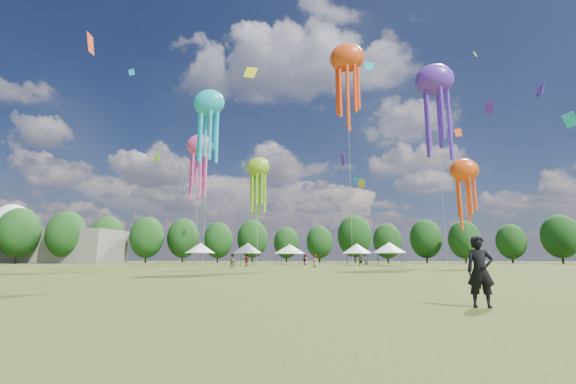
# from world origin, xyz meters

# --- Properties ---
(ground) EXTENTS (300.00, 300.00, 0.00)m
(ground) POSITION_xyz_m (0.00, 0.00, 0.00)
(ground) COLOR #384416
(ground) RESTS_ON ground
(observer_main) EXTENTS (0.64, 0.42, 1.76)m
(observer_main) POSITION_xyz_m (9.17, -1.93, 0.88)
(observer_main) COLOR black
(observer_main) RESTS_ON ground
(spectator_near) EXTENTS (0.96, 0.83, 1.70)m
(spectator_near) POSITION_xyz_m (-8.97, 32.81, 0.85)
(spectator_near) COLOR gray
(spectator_near) RESTS_ON ground
(spectators_far) EXTENTS (21.21, 19.92, 1.91)m
(spectators_far) POSITION_xyz_m (0.02, 51.91, 0.88)
(spectators_far) COLOR gray
(spectators_far) RESTS_ON ground
(festival_tents) EXTENTS (38.87, 11.03, 3.97)m
(festival_tents) POSITION_xyz_m (-5.12, 54.50, 2.91)
(festival_tents) COLOR #47474C
(festival_tents) RESTS_ON ground
(show_kites) EXTENTS (42.76, 22.58, 32.59)m
(show_kites) POSITION_xyz_m (6.69, 42.61, 22.36)
(show_kites) COLOR #19BAD7
(show_kites) RESTS_ON ground
(small_kites) EXTENTS (64.38, 58.17, 38.63)m
(small_kites) POSITION_xyz_m (-0.65, 41.80, 29.94)
(small_kites) COLOR #19BAD7
(small_kites) RESTS_ON ground
(treeline) EXTENTS (201.57, 95.24, 13.43)m
(treeline) POSITION_xyz_m (-3.87, 62.51, 6.54)
(treeline) COLOR #38281C
(treeline) RESTS_ON ground
(hangar) EXTENTS (40.00, 12.00, 8.00)m
(hangar) POSITION_xyz_m (-72.00, 72.00, 4.00)
(hangar) COLOR gray
(hangar) RESTS_ON ground
(radome) EXTENTS (9.00, 9.00, 16.00)m
(radome) POSITION_xyz_m (-88.00, 78.00, 9.99)
(radome) COLOR white
(radome) RESTS_ON ground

